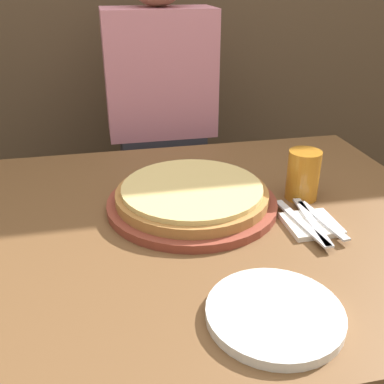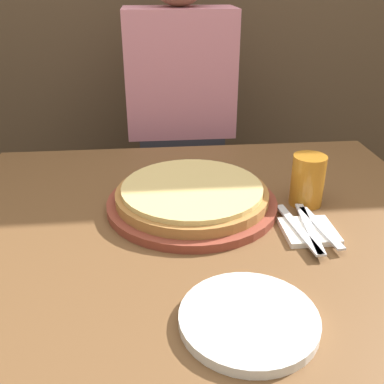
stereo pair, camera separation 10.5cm
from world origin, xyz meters
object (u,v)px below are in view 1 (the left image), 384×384
at_px(dinner_plate, 275,314).
at_px(spoon, 322,220).
at_px(fork, 301,222).
at_px(dinner_knife, 312,221).
at_px(beer_glass, 303,173).
at_px(pizza_on_board, 192,197).
at_px(diner_person, 162,143).

height_order(dinner_plate, spoon, dinner_plate).
xyz_separation_m(fork, dinner_knife, (0.02, 0.00, 0.00)).
bearing_deg(dinner_plate, beer_glass, 60.57).
xyz_separation_m(pizza_on_board, beer_glass, (0.27, -0.01, 0.04)).
height_order(dinner_plate, fork, dinner_plate).
xyz_separation_m(beer_glass, dinner_knife, (-0.04, -0.14, -0.05)).
height_order(pizza_on_board, spoon, pizza_on_board).
bearing_deg(pizza_on_board, spoon, -28.66).
bearing_deg(spoon, diner_person, 107.42).
xyz_separation_m(dinner_knife, diner_person, (-0.22, 0.77, -0.08)).
xyz_separation_m(fork, spoon, (0.05, 0.00, 0.00)).
height_order(fork, diner_person, diner_person).
distance_m(pizza_on_board, beer_glass, 0.28).
relative_size(dinner_plate, dinner_knife, 1.07).
distance_m(beer_glass, diner_person, 0.70).
bearing_deg(dinner_plate, dinner_knife, 54.16).
height_order(pizza_on_board, diner_person, diner_person).
bearing_deg(pizza_on_board, dinner_knife, -31.15).
distance_m(dinner_knife, diner_person, 0.81).
distance_m(beer_glass, dinner_knife, 0.15).
bearing_deg(fork, dinner_knife, 0.00).
height_order(beer_glass, fork, beer_glass).
bearing_deg(dinner_knife, dinner_plate, -125.84).
bearing_deg(fork, spoon, 0.00).
relative_size(dinner_plate, spoon, 1.25).
relative_size(dinner_plate, diner_person, 0.17).
xyz_separation_m(beer_glass, dinner_plate, (-0.22, -0.39, -0.06)).
bearing_deg(dinner_knife, beer_glass, 74.99).
bearing_deg(dinner_plate, fork, 58.00).
bearing_deg(dinner_plate, spoon, 50.66).
bearing_deg(beer_glass, fork, -114.27).
xyz_separation_m(dinner_plate, dinner_knife, (0.19, 0.26, 0.01)).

